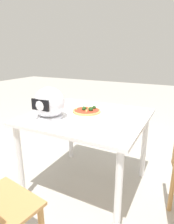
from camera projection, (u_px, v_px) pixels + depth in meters
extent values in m
plane|color=#B2ADA3|center=(87.00, 185.00, 1.92)|extent=(14.00, 14.00, 0.00)
cube|color=white|center=(87.00, 117.00, 1.71)|extent=(0.99, 0.94, 0.03)
cylinder|color=white|center=(144.00, 146.00, 1.97)|extent=(0.05, 0.05, 0.70)
cylinder|color=white|center=(71.00, 131.00, 2.35)|extent=(0.05, 0.05, 0.70)
cylinder|color=white|center=(118.00, 196.00, 1.28)|extent=(0.05, 0.05, 0.70)
cylinder|color=white|center=(20.00, 163.00, 1.66)|extent=(0.05, 0.05, 0.70)
cylinder|color=white|center=(87.00, 113.00, 1.75)|extent=(0.32, 0.32, 0.01)
cylinder|color=tan|center=(87.00, 111.00, 1.75)|extent=(0.25, 0.25, 0.02)
cylinder|color=red|center=(87.00, 110.00, 1.74)|extent=(0.22, 0.22, 0.00)
sphere|color=#234C1E|center=(85.00, 108.00, 1.76)|extent=(0.03, 0.03, 0.03)
sphere|color=#234C1E|center=(84.00, 109.00, 1.73)|extent=(0.03, 0.03, 0.03)
sphere|color=#234C1E|center=(91.00, 109.00, 1.71)|extent=(0.04, 0.04, 0.04)
sphere|color=#234C1E|center=(94.00, 108.00, 1.78)|extent=(0.03, 0.03, 0.03)
sphere|color=#234C1E|center=(84.00, 108.00, 1.78)|extent=(0.03, 0.03, 0.03)
cylinder|color=#E0D172|center=(76.00, 109.00, 1.74)|extent=(0.03, 0.03, 0.01)
cylinder|color=#E0D172|center=(87.00, 111.00, 1.68)|extent=(0.02, 0.02, 0.02)
cylinder|color=#E0D172|center=(88.00, 108.00, 1.75)|extent=(0.02, 0.02, 0.02)
sphere|color=silver|center=(49.00, 103.00, 1.60)|extent=(0.26, 0.26, 0.26)
cylinder|color=silver|center=(50.00, 116.00, 1.64)|extent=(0.21, 0.21, 0.02)
cube|color=black|center=(40.00, 105.00, 1.51)|extent=(0.16, 0.02, 0.09)
cylinder|color=#B7844C|center=(172.00, 188.00, 1.56)|extent=(0.04, 0.04, 0.43)
cylinder|color=#B7844C|center=(9.00, 210.00, 1.34)|extent=(0.04, 0.04, 0.43)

